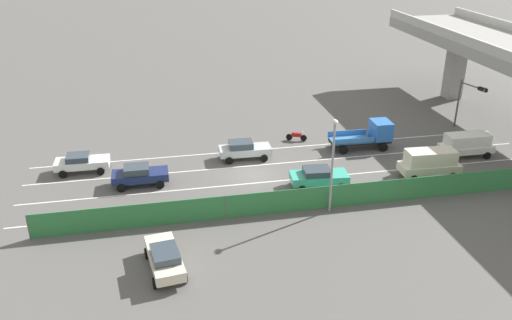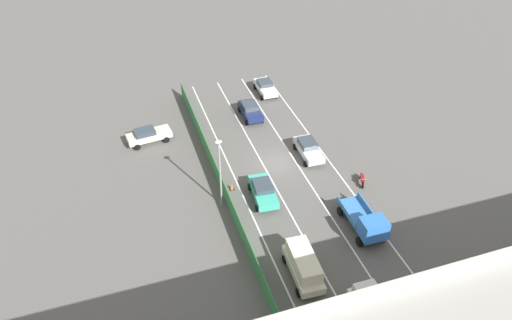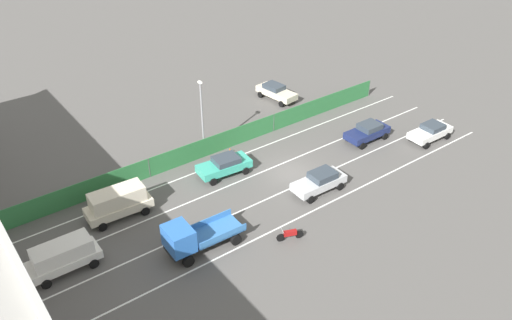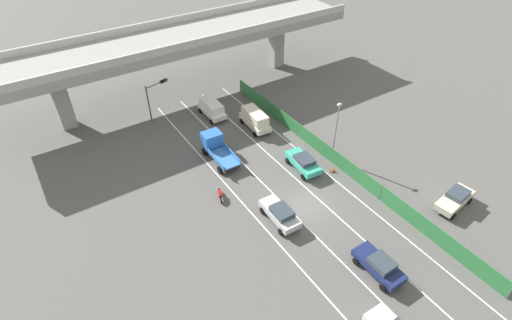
# 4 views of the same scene
# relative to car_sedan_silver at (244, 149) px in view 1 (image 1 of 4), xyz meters

# --- Properties ---
(ground_plane) EXTENTS (300.00, 300.00, 0.00)m
(ground_plane) POSITION_rel_car_sedan_silver_xyz_m (3.15, 0.14, -0.90)
(ground_plane) COLOR #565451
(lane_line_left_edge) EXTENTS (0.14, 42.46, 0.01)m
(lane_line_left_edge) POSITION_rel_car_sedan_silver_xyz_m (-1.67, 3.37, -0.90)
(lane_line_left_edge) COLOR silver
(lane_line_left_edge) RESTS_ON ground
(lane_line_mid_left) EXTENTS (0.14, 42.46, 0.01)m
(lane_line_mid_left) POSITION_rel_car_sedan_silver_xyz_m (1.54, 3.37, -0.90)
(lane_line_mid_left) COLOR silver
(lane_line_mid_left) RESTS_ON ground
(lane_line_mid_right) EXTENTS (0.14, 42.46, 0.01)m
(lane_line_mid_right) POSITION_rel_car_sedan_silver_xyz_m (4.75, 3.37, -0.90)
(lane_line_mid_right) COLOR silver
(lane_line_mid_right) RESTS_ON ground
(lane_line_right_edge) EXTENTS (0.14, 42.46, 0.01)m
(lane_line_right_edge) POSITION_rel_car_sedan_silver_xyz_m (7.96, 3.37, -0.90)
(lane_line_right_edge) COLOR silver
(lane_line_right_edge) RESTS_ON ground
(green_fence) EXTENTS (0.10, 38.56, 1.76)m
(green_fence) POSITION_rel_car_sedan_silver_xyz_m (9.63, 3.37, -0.02)
(green_fence) COLOR #2D753D
(green_fence) RESTS_ON ground
(car_sedan_silver) EXTENTS (2.06, 4.47, 1.62)m
(car_sedan_silver) POSITION_rel_car_sedan_silver_xyz_m (0.00, 0.00, 0.00)
(car_sedan_silver) COLOR #B7BABC
(car_sedan_silver) RESTS_ON ground
(car_van_white) EXTENTS (2.11, 4.52, 2.06)m
(car_van_white) POSITION_rel_car_sedan_silver_xyz_m (3.31, 18.99, 0.28)
(car_van_white) COLOR silver
(car_van_white) RESTS_ON ground
(car_taxi_teal) EXTENTS (2.37, 4.54, 1.57)m
(car_taxi_teal) POSITION_rel_car_sedan_silver_xyz_m (6.35, 4.66, -0.01)
(car_taxi_teal) COLOR teal
(car_taxi_teal) RESTS_ON ground
(car_van_cream) EXTENTS (2.25, 4.85, 2.27)m
(car_van_cream) POSITION_rel_car_sedan_silver_xyz_m (6.36, 13.88, 0.38)
(car_van_cream) COLOR beige
(car_van_cream) RESTS_ON ground
(car_hatchback_white) EXTENTS (2.06, 4.32, 1.52)m
(car_hatchback_white) POSITION_rel_car_sedan_silver_xyz_m (-0.12, -13.44, -0.04)
(car_hatchback_white) COLOR silver
(car_hatchback_white) RESTS_ON ground
(car_sedan_navy) EXTENTS (2.05, 4.31, 1.61)m
(car_sedan_navy) POSITION_rel_car_sedan_silver_xyz_m (3.25, -8.82, -0.01)
(car_sedan_navy) COLOR navy
(car_sedan_navy) RESTS_ON ground
(flatbed_truck_blue) EXTENTS (2.44, 5.47, 2.47)m
(flatbed_truck_blue) POSITION_rel_car_sedan_silver_xyz_m (-0.17, 11.61, 0.37)
(flatbed_truck_blue) COLOR black
(flatbed_truck_blue) RESTS_ON ground
(motorcycle) EXTENTS (0.90, 1.85, 0.93)m
(motorcycle) POSITION_rel_car_sedan_silver_xyz_m (-3.09, 5.54, -0.44)
(motorcycle) COLOR black
(motorcycle) RESTS_ON ground
(parked_sedan_cream) EXTENTS (4.71, 2.40, 1.57)m
(parked_sedan_cream) POSITION_rel_car_sedan_silver_xyz_m (14.81, -7.42, -0.01)
(parked_sedan_cream) COLOR beige
(parked_sedan_cream) RESTS_ON ground
(traffic_light) EXTENTS (3.10, 1.01, 4.84)m
(traffic_light) POSITION_rel_car_sedan_silver_xyz_m (-2.42, 22.26, 2.56)
(traffic_light) COLOR #47474C
(traffic_light) RESTS_ON ground
(street_lamp) EXTENTS (0.60, 0.36, 6.89)m
(street_lamp) POSITION_rel_car_sedan_silver_xyz_m (10.08, 4.30, 3.30)
(street_lamp) COLOR gray
(street_lamp) RESTS_ON ground
(traffic_cone) EXTENTS (0.47, 0.47, 0.61)m
(traffic_cone) POSITION_rel_car_sedan_silver_xyz_m (8.68, 2.55, -0.62)
(traffic_cone) COLOR orange
(traffic_cone) RESTS_ON ground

